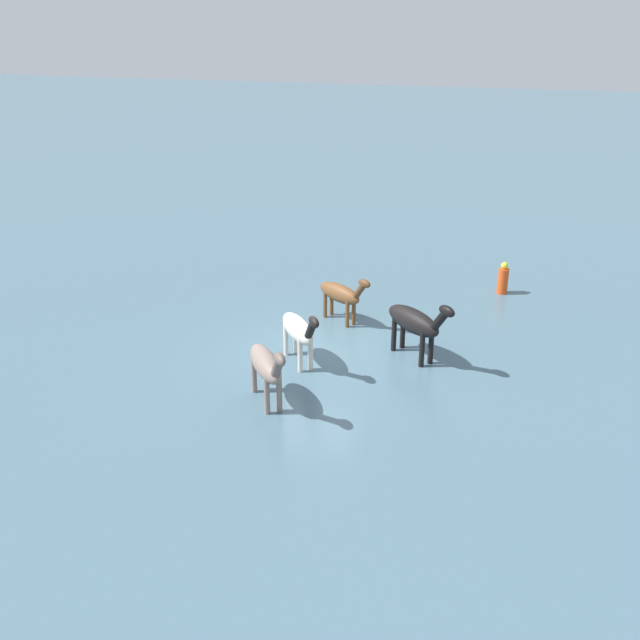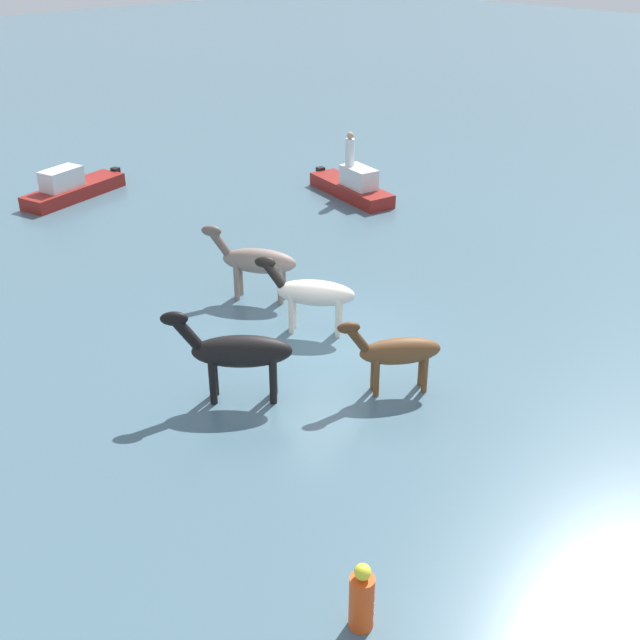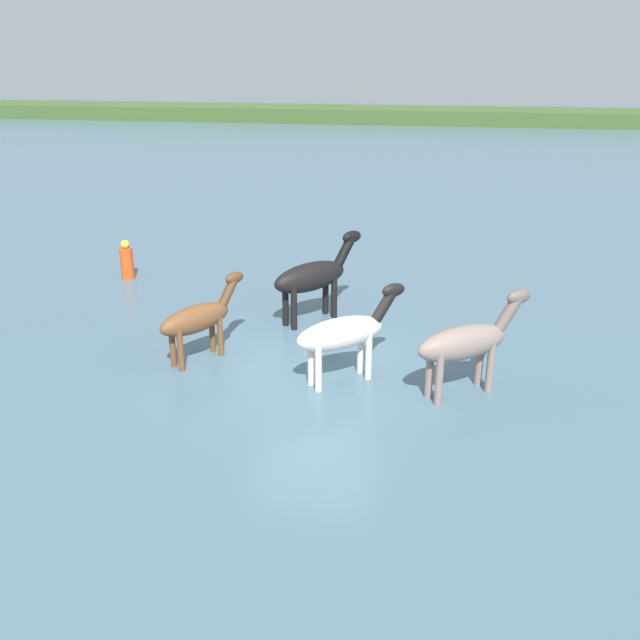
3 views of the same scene
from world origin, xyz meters
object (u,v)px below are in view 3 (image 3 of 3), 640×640
horse_dun_straggler (466,342)px  horse_lead (344,333)px  horse_chestnut_trailing (313,276)px  horse_rear_stallion (198,318)px  buoy_channel_marker (127,261)px

horse_dun_straggler → horse_lead: bearing=141.0°
horse_dun_straggler → horse_lead: (-2.32, 0.16, -0.04)m
horse_dun_straggler → horse_chestnut_trailing: size_ratio=1.02×
horse_rear_stallion → horse_lead: horse_lead is taller
horse_chestnut_trailing → horse_lead: horse_chestnut_trailing is taller
horse_lead → buoy_channel_marker: size_ratio=1.88×
horse_lead → horse_rear_stallion: bearing=134.1°
horse_dun_straggler → buoy_channel_marker: size_ratio=1.99×
horse_chestnut_trailing → buoy_channel_marker: 6.27m
horse_chestnut_trailing → horse_lead: (1.15, -3.08, -0.09)m
horse_chestnut_trailing → horse_lead: 3.29m
horse_rear_stallion → horse_lead: bearing=-64.8°
horse_dun_straggler → horse_rear_stallion: 5.50m
horse_dun_straggler → buoy_channel_marker: horse_dun_straggler is taller
horse_rear_stallion → horse_lead: 3.17m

